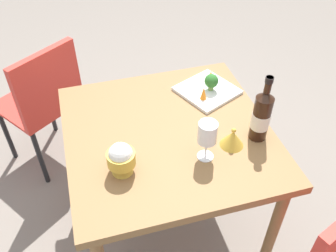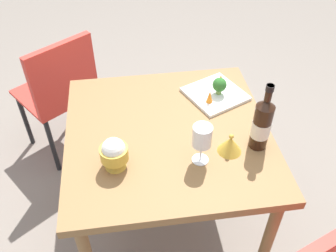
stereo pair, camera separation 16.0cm
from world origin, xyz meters
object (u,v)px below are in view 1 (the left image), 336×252
(rice_bowl, at_px, (121,158))
(rice_bowl_lid, at_px, (232,138))
(carrot_garnish_left, at_px, (211,76))
(wine_glass, at_px, (207,134))
(chair_by_wall, at_px, (44,98))
(carrot_garnish_right, at_px, (204,93))
(broccoli_floret, at_px, (211,81))
(serving_plate, at_px, (207,90))
(wine_bottle, at_px, (261,115))

(rice_bowl, relative_size, rice_bowl_lid, 1.42)
(carrot_garnish_left, bearing_deg, rice_bowl, -49.50)
(wine_glass, distance_m, rice_bowl, 0.34)
(chair_by_wall, xyz_separation_m, carrot_garnish_right, (0.51, 0.76, 0.25))
(rice_bowl, height_order, carrot_garnish_left, rice_bowl)
(broccoli_floret, height_order, carrot_garnish_right, broccoli_floret)
(serving_plate, height_order, carrot_garnish_left, carrot_garnish_left)
(rice_bowl_lid, bearing_deg, wine_bottle, 97.80)
(wine_glass, height_order, broccoli_floret, wine_glass)
(rice_bowl, bearing_deg, wine_bottle, 93.46)
(chair_by_wall, bearing_deg, carrot_garnish_right, -69.70)
(wine_bottle, relative_size, carrot_garnish_right, 4.73)
(chair_by_wall, relative_size, wine_glass, 4.75)
(chair_by_wall, distance_m, wine_glass, 1.12)
(wine_glass, distance_m, carrot_garnish_right, 0.37)
(chair_by_wall, xyz_separation_m, rice_bowl, (0.84, 0.31, 0.27))
(wine_glass, height_order, carrot_garnish_right, wine_glass)
(rice_bowl_lid, xyz_separation_m, carrot_garnish_left, (-0.44, 0.07, 0.01))
(carrot_garnish_right, bearing_deg, carrot_garnish_left, 146.82)
(rice_bowl, distance_m, serving_plate, 0.64)
(rice_bowl, height_order, serving_plate, rice_bowl)
(wine_bottle, relative_size, rice_bowl, 2.18)
(carrot_garnish_left, distance_m, carrot_garnish_right, 0.16)
(wine_glass, distance_m, serving_plate, 0.45)
(wine_glass, relative_size, rice_bowl, 1.26)
(chair_by_wall, height_order, serving_plate, chair_by_wall)
(rice_bowl_lid, bearing_deg, broccoli_floret, 173.23)
(serving_plate, xyz_separation_m, carrot_garnish_right, (0.07, -0.04, 0.04))
(carrot_garnish_left, bearing_deg, serving_plate, -31.61)
(chair_by_wall, height_order, carrot_garnish_left, chair_by_wall)
(serving_plate, xyz_separation_m, carrot_garnish_left, (-0.06, 0.04, 0.04))
(serving_plate, bearing_deg, rice_bowl_lid, -4.44)
(chair_by_wall, distance_m, carrot_garnish_left, 0.96)
(broccoli_floret, xyz_separation_m, carrot_garnish_right, (0.06, -0.06, -0.02))
(wine_bottle, height_order, rice_bowl, wine_bottle)
(carrot_garnish_left, bearing_deg, broccoli_floret, -19.43)
(wine_bottle, distance_m, carrot_garnish_left, 0.43)
(broccoli_floret, bearing_deg, rice_bowl_lid, -6.77)
(rice_bowl, height_order, rice_bowl_lid, rice_bowl)
(wine_glass, height_order, rice_bowl, wine_glass)
(wine_glass, distance_m, rice_bowl_lid, 0.16)
(serving_plate, relative_size, broccoli_floret, 3.85)
(serving_plate, bearing_deg, carrot_garnish_left, 148.39)
(wine_glass, bearing_deg, rice_bowl, -92.42)
(wine_glass, relative_size, rice_bowl_lid, 1.79)
(broccoli_floret, distance_m, carrot_garnish_right, 0.08)
(chair_by_wall, xyz_separation_m, wine_glass, (0.85, 0.65, 0.33))
(wine_bottle, xyz_separation_m, carrot_garnish_left, (-0.42, -0.06, -0.08))
(carrot_garnish_left, bearing_deg, wine_glass, -22.77)
(wine_bottle, distance_m, carrot_garnish_right, 0.33)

